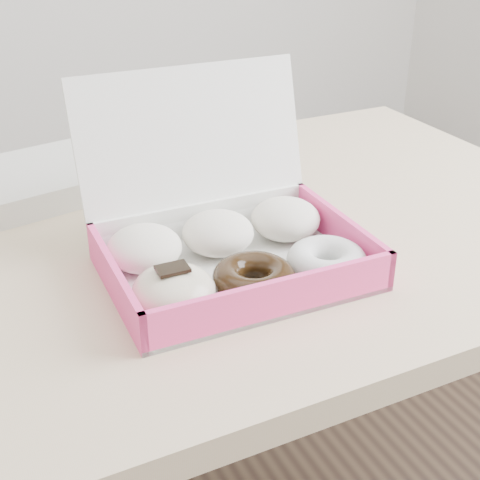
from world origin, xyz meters
name	(u,v)px	position (x,y,z in m)	size (l,w,h in m)	color
table	(224,270)	(0.00, 0.00, 0.67)	(1.20, 0.80, 0.75)	#CDB487
donut_box	(226,243)	(-0.05, -0.12, 0.79)	(0.34, 0.31, 0.24)	white
newspapers	(55,176)	(-0.20, 0.26, 0.77)	(0.27, 0.21, 0.04)	white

